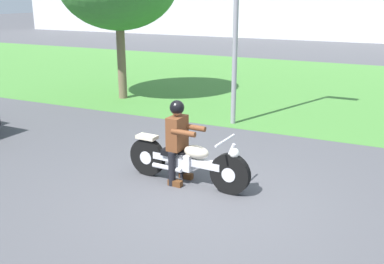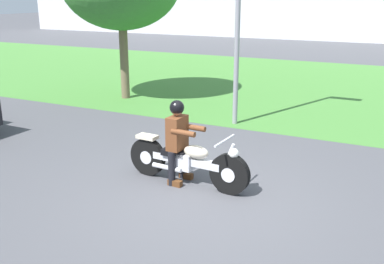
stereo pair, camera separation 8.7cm
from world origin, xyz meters
The scene contains 4 objects.
ground centered at (0.00, 0.00, 0.00)m, with size 120.00×120.00×0.00m, color #4C4C51.
grass_verge centered at (0.00, 9.93, 0.00)m, with size 60.00×12.00×0.01m, color #478438.
motorcycle_lead centered at (-0.45, 0.55, 0.40)m, with size 2.25×0.66×0.89m.
rider_lead centered at (-0.62, 0.56, 0.83)m, with size 0.57×0.48×1.41m.
Camera 1 is at (2.59, -5.60, 3.03)m, focal length 41.45 mm.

